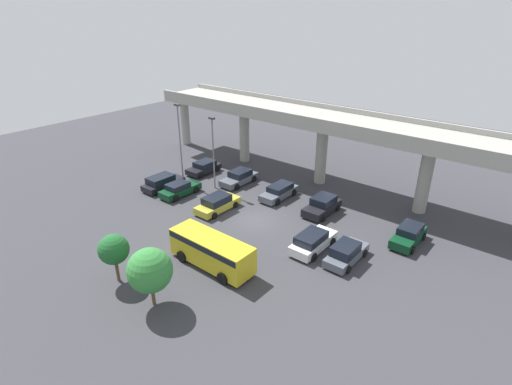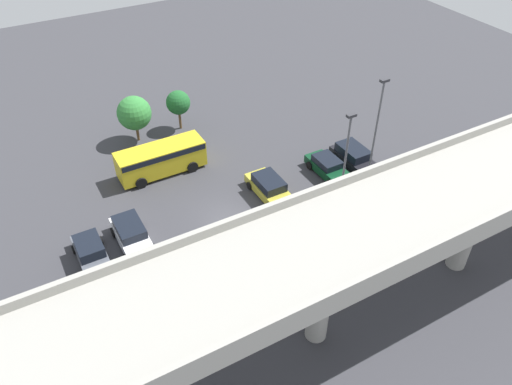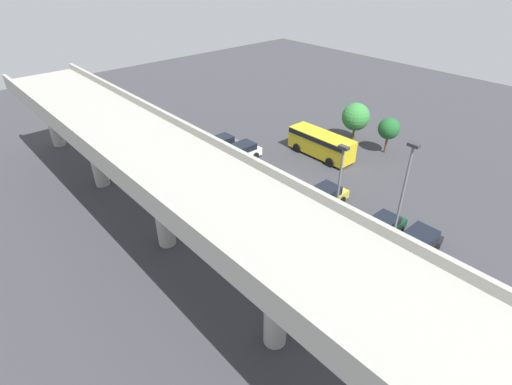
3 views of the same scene
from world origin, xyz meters
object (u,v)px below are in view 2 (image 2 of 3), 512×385
object	(u,v)px
parked_car_1	(328,167)
tree_front_left	(178,103)
lamp_post_near_aisle	(377,126)
parked_car_3	(269,188)
shuttle_bus	(161,158)
lamp_post_mid_lot	(346,155)
parked_car_6	(132,235)
parked_car_4	(278,252)
parked_car_7	(91,253)
parked_car_9	(354,157)
parked_car_0	(403,198)
parked_car_2	(348,225)
tree_front_centre	(134,113)
parked_car_8	(68,335)
parked_car_5	(205,279)

from	to	relation	value
parked_car_1	tree_front_left	size ratio (longest dim) A/B	1.21
lamp_post_near_aisle	tree_front_left	bearing A→B (deg)	-56.40
lamp_post_near_aisle	parked_car_3	bearing A→B (deg)	-17.03
shuttle_bus	lamp_post_mid_lot	xyz separation A→B (m)	(-10.33, 10.74, 3.24)
parked_car_3	parked_car_6	bearing A→B (deg)	-90.43
parked_car_4	parked_car_6	distance (m)	10.30
parked_car_7	parked_car_9	distance (m)	22.50
parked_car_7	tree_front_left	bearing A→B (deg)	137.62
parked_car_0	parked_car_2	bearing A→B (deg)	93.37
lamp_post_near_aisle	tree_front_centre	world-z (taller)	lamp_post_near_aisle
lamp_post_near_aisle	parked_car_2	bearing A→B (deg)	38.17
shuttle_bus	lamp_post_near_aisle	bearing A→B (deg)	-33.68
parked_car_7	parked_car_8	bearing A→B (deg)	-26.20
parked_car_5	tree_front_left	bearing A→B (deg)	-17.90
parked_car_0	parked_car_1	size ratio (longest dim) A/B	0.93
parked_car_8	shuttle_bus	bearing A→B (deg)	-39.33
parked_car_5	tree_front_centre	bearing A→B (deg)	-5.88
parked_car_1	parked_car_7	distance (m)	19.73
parked_car_6	parked_car_9	distance (m)	19.57
parked_car_2	tree_front_centre	bearing A→B (deg)	25.52
parked_car_1	parked_car_5	xyz separation A→B (m)	(14.00, 6.16, 0.08)
parked_car_0	parked_car_3	bearing A→B (deg)	53.59
parked_car_6	parked_car_1	bearing A→B (deg)	89.73
shuttle_bus	tree_front_centre	xyz separation A→B (m)	(0.14, -5.76, 1.31)
parked_car_3	parked_car_4	xyz separation A→B (m)	(3.03, 6.25, -0.04)
parked_car_9	parked_car_0	bearing A→B (deg)	-1.40
parked_car_4	lamp_post_mid_lot	size ratio (longest dim) A/B	0.59
tree_front_left	parked_car_7	bearing A→B (deg)	47.62
tree_front_left	tree_front_centre	world-z (taller)	tree_front_centre
tree_front_left	tree_front_centre	bearing A→B (deg)	0.32
parked_car_6	parked_car_8	bearing A→B (deg)	-43.48
parked_car_5	lamp_post_mid_lot	bearing A→B (deg)	-78.96
parked_car_5	tree_front_left	world-z (taller)	tree_front_left
parked_car_4	parked_car_7	bearing A→B (deg)	61.24
parked_car_8	tree_front_left	bearing A→B (deg)	-38.03
parked_car_7	tree_front_centre	xyz separation A→B (m)	(-7.68, -12.96, 2.06)
parked_car_2	shuttle_bus	size ratio (longest dim) A/B	0.67
parked_car_4	parked_car_3	bearing A→B (deg)	-25.88
parked_car_6	lamp_post_mid_lot	distance (m)	16.17
parked_car_3	parked_car_6	world-z (taller)	parked_car_6
tree_front_centre	parked_car_7	bearing A→B (deg)	59.36
parked_car_1	parked_car_6	xyz separation A→B (m)	(16.80, -0.08, 0.09)
lamp_post_near_aisle	parked_car_0	bearing A→B (deg)	96.24
parked_car_2	parked_car_1	bearing A→B (deg)	-24.24
parked_car_1	parked_car_9	bearing A→B (deg)	92.30
parked_car_9	tree_front_left	xyz separation A→B (m)	(10.65, -12.67, 1.94)
parked_car_1	parked_car_7	xyz separation A→B (m)	(19.73, 0.20, 0.03)
parked_car_0	parked_car_2	distance (m)	5.52
parked_car_3	parked_car_8	distance (m)	17.99
tree_front_centre	lamp_post_mid_lot	bearing A→B (deg)	122.40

